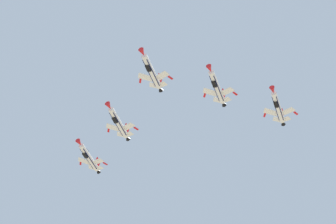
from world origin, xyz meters
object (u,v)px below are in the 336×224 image
object	(u,v)px
fighter_jet_right_wing	(118,122)
fighter_jet_right_outer	(89,157)
fighter_jet_left_wing	(217,86)
fighter_jet_left_outer	(278,107)
fighter_jet_lead	(151,71)

from	to	relation	value
fighter_jet_right_wing	fighter_jet_right_outer	bearing A→B (deg)	-38.01
fighter_jet_left_wing	fighter_jet_right_wing	world-z (taller)	fighter_jet_left_wing
fighter_jet_right_wing	fighter_jet_right_outer	size ratio (longest dim) A/B	1.00
fighter_jet_left_outer	fighter_jet_lead	bearing A→B (deg)	40.26
fighter_jet_left_wing	fighter_jet_left_outer	world-z (taller)	fighter_jet_left_outer
fighter_jet_left_wing	fighter_jet_right_wing	xyz separation A→B (m)	(-30.61, 5.96, -2.42)
fighter_jet_lead	fighter_jet_left_outer	size ratio (longest dim) A/B	1.00
fighter_jet_left_wing	fighter_jet_right_outer	size ratio (longest dim) A/B	1.00
fighter_jet_lead	fighter_jet_left_wing	world-z (taller)	fighter_jet_left_wing
fighter_jet_right_wing	fighter_jet_lead	bearing A→B (deg)	139.29
fighter_jet_right_wing	fighter_jet_left_outer	world-z (taller)	fighter_jet_left_outer
fighter_jet_left_outer	fighter_jet_right_outer	distance (m)	61.24
fighter_jet_lead	fighter_jet_left_wing	bearing A→B (deg)	-142.61
fighter_jet_right_wing	fighter_jet_left_outer	xyz separation A→B (m)	(47.24, 5.61, 2.60)
fighter_jet_lead	fighter_jet_left_outer	world-z (taller)	fighter_jet_left_outer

